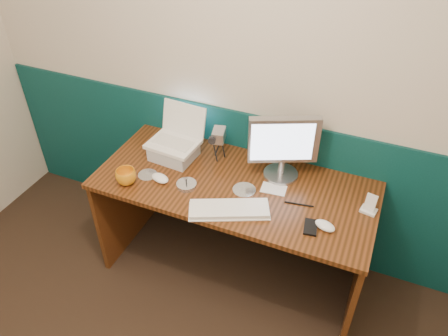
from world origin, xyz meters
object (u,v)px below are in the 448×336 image
at_px(desk, 233,230).
at_px(monitor, 283,148).
at_px(laptop, 172,129).
at_px(camcorder, 219,146).
at_px(keyboard, 229,210).
at_px(mug, 126,177).

height_order(desk, monitor, monitor).
bearing_deg(laptop, camcorder, 25.75).
bearing_deg(keyboard, desk, 80.99).
xyz_separation_m(laptop, keyboard, (0.50, -0.31, -0.20)).
height_order(desk, laptop, laptop).
bearing_deg(mug, laptop, 67.83).
bearing_deg(monitor, keyboard, -136.05).
bearing_deg(keyboard, mug, 156.63).
relative_size(laptop, keyboard, 0.70).
distance_m(laptop, mug, 0.39).
height_order(laptop, camcorder, laptop).
xyz_separation_m(laptop, camcorder, (0.26, 0.10, -0.12)).
xyz_separation_m(mug, camcorder, (0.39, 0.43, 0.04)).
distance_m(keyboard, camcorder, 0.49).
bearing_deg(laptop, mug, -107.97).
xyz_separation_m(keyboard, camcorder, (-0.24, 0.42, 0.08)).
bearing_deg(laptop, monitor, 11.60).
height_order(keyboard, camcorder, camcorder).
bearing_deg(camcorder, mug, -145.99).
bearing_deg(mug, monitor, 27.46).
distance_m(desk, camcorder, 0.53).
bearing_deg(mug, keyboard, 0.88).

